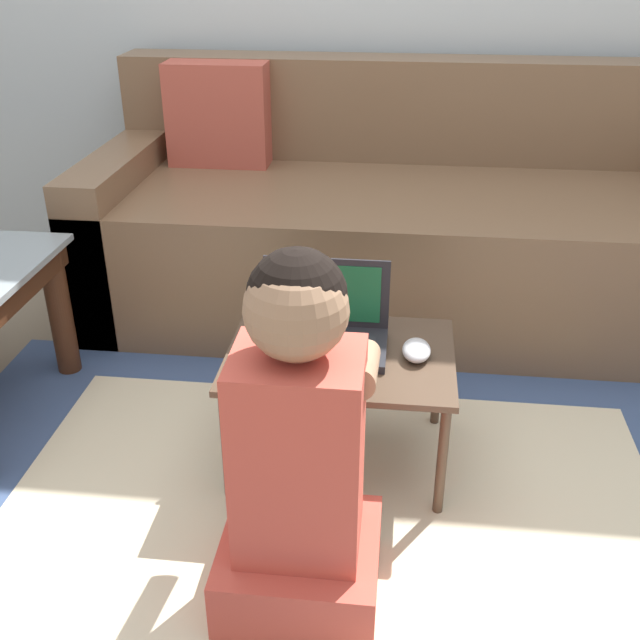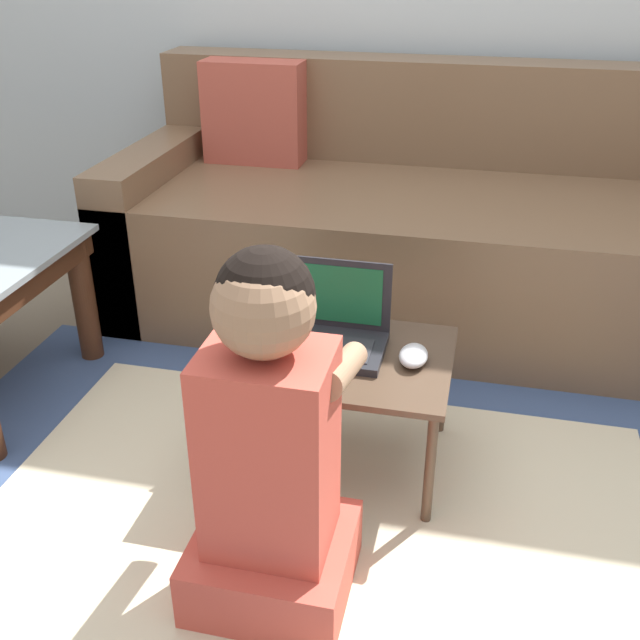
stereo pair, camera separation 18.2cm
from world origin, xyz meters
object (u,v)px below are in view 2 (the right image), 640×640
Objects in this scene: couch at (428,229)px; person_seated at (270,451)px; laptop_desk at (338,366)px; laptop at (322,333)px; computer_mouse at (413,356)px.

person_seated is at bearing -96.48° from couch.
person_seated reaches higher than laptop_desk.
couch is 6.78× the size of laptop.
person_seated is (0.01, -0.47, -0.00)m from laptop.
laptop_desk is 1.76× the size of laptop.
computer_mouse is at bearing 0.46° from laptop_desk.
couch reaches higher than person_seated.
laptop is (-0.05, 0.03, 0.07)m from laptop_desk.
laptop reaches higher than laptop_desk.
couch is 2.76× the size of person_seated.
laptop is at bearing -100.14° from couch.
couch is 3.85× the size of laptop_desk.
person_seated is (-0.22, -0.44, 0.02)m from computer_mouse.
computer_mouse is (0.23, -0.03, -0.02)m from laptop.
laptop is at bearing 146.77° from laptop_desk.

